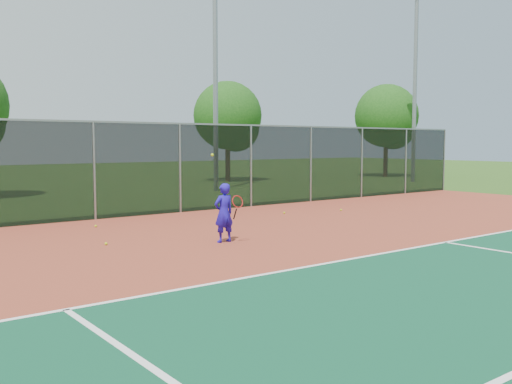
% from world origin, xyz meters
% --- Properties ---
extents(court_apron, '(30.00, 20.00, 0.02)m').
position_xyz_m(court_apron, '(0.00, 2.00, 0.01)').
color(court_apron, '#9B3D27').
rests_on(court_apron, ground).
extents(fence_back, '(30.00, 0.06, 3.03)m').
position_xyz_m(fence_back, '(0.00, 12.00, 1.56)').
color(fence_back, black).
rests_on(fence_back, court_apron).
extents(tennis_player, '(0.59, 0.58, 2.11)m').
position_xyz_m(tennis_player, '(-2.12, 6.23, 0.73)').
color(tennis_player, '#1F12AC').
rests_on(tennis_player, court_apron).
extents(practice_ball_0, '(0.07, 0.07, 0.07)m').
position_xyz_m(practice_ball_0, '(2.53, 9.53, 0.06)').
color(practice_ball_0, '#ADCB17').
rests_on(practice_ball_0, court_apron).
extents(practice_ball_1, '(0.07, 0.07, 0.07)m').
position_xyz_m(practice_ball_1, '(-4.51, 7.55, 0.06)').
color(practice_ball_1, '#ADCB17').
rests_on(practice_ball_1, court_apron).
extents(practice_ball_3, '(0.07, 0.07, 0.07)m').
position_xyz_m(practice_ball_3, '(4.62, 8.95, 0.06)').
color(practice_ball_3, '#ADCB17').
rests_on(practice_ball_3, court_apron).
extents(practice_ball_6, '(0.07, 0.07, 0.07)m').
position_xyz_m(practice_ball_6, '(-3.62, 10.40, 0.06)').
color(practice_ball_6, '#ADCB17').
rests_on(practice_ball_6, court_apron).
extents(floodlight_n, '(0.90, 0.40, 11.45)m').
position_xyz_m(floodlight_n, '(5.88, 18.74, 6.49)').
color(floodlight_n, gray).
rests_on(floodlight_n, ground).
extents(floodlight_ne, '(0.90, 0.40, 11.45)m').
position_xyz_m(floodlight_ne, '(19.07, 16.96, 6.49)').
color(floodlight_ne, gray).
rests_on(floodlight_ne, ground).
extents(tree_back_mid, '(4.18, 4.18, 6.14)m').
position_xyz_m(tree_back_mid, '(10.38, 24.04, 3.85)').
color(tree_back_mid, '#372614').
rests_on(tree_back_mid, ground).
extents(tree_back_right, '(4.39, 4.39, 6.45)m').
position_xyz_m(tree_back_right, '(21.95, 21.35, 4.05)').
color(tree_back_right, '#372614').
rests_on(tree_back_right, ground).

